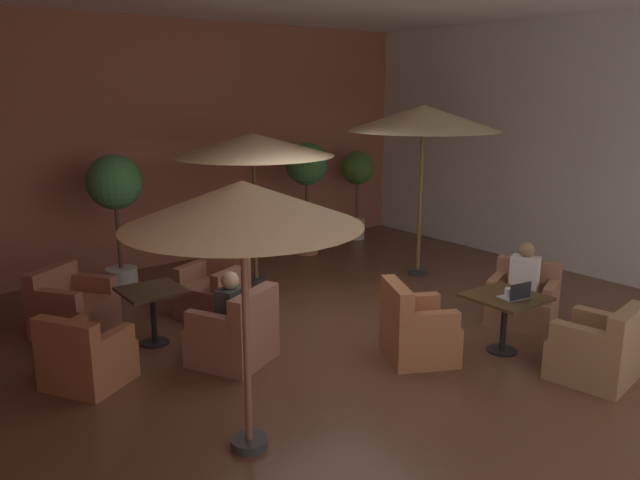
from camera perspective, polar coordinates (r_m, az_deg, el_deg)
name	(u,v)px	position (r m, az deg, el deg)	size (l,w,h in m)	color
ground_plane	(341,331)	(8.01, 1.92, -8.33)	(9.58, 8.66, 0.02)	brown
wall_back_brick	(183,144)	(11.10, -12.42, 8.59)	(9.58, 0.08, 4.12)	#A15B47
wall_right_plain	(564,146)	(11.12, 21.41, 7.98)	(0.08, 8.66, 4.12)	silver
cafe_table_front_left	(505,306)	(7.51, 16.59, -5.80)	(0.80, 0.80, 0.69)	black
armchair_front_left_north	(523,301)	(8.58, 18.09, -5.35)	(0.98, 1.03, 0.80)	#956147
armchair_front_left_east	(416,331)	(7.19, 8.82, -8.23)	(0.99, 1.00, 0.90)	#9E5C3B
armchair_front_left_south	(597,351)	(7.23, 24.05, -9.30)	(0.86, 0.87, 0.84)	#936746
cafe_table_front_right	(152,300)	(7.69, -15.10, -5.37)	(0.70, 0.70, 0.69)	black
armchair_front_right_north	(86,359)	(6.95, -20.67, -10.12)	(0.98, 0.99, 0.79)	#A05A3B
armchair_front_right_east	(235,335)	(7.09, -7.77, -8.61)	(1.05, 1.04, 0.87)	#955D4B
armchair_front_right_south	(214,291)	(8.59, -9.71, -4.66)	(1.02, 1.01, 0.82)	#905846
armchair_front_right_west	(72,309)	(8.42, -21.76, -5.86)	(1.12, 1.11, 0.83)	#9B5A47
patio_umbrella_tall_red	(253,145)	(9.52, -6.15, 8.61)	(2.46, 2.46, 2.34)	#2D2D2D
patio_umbrella_center_beige	(242,206)	(4.90, -7.11, 3.12)	(1.92, 1.92, 2.31)	#2D2D2D
patio_umbrella_near_wall	(424,119)	(10.00, 9.46, 10.90)	(2.40, 2.40, 2.75)	#2D2D2D
potted_tree_left_corner	(357,176)	(12.52, 3.43, 5.85)	(0.66, 0.66, 1.78)	beige
potted_tree_mid_left	(307,173)	(11.31, -1.23, 6.12)	(0.77, 0.77, 2.05)	#AE6742
potted_tree_mid_right	(115,195)	(9.67, -18.23, 3.95)	(0.81, 0.81, 2.06)	silver
patron_blue_shirt	(525,271)	(8.42, 18.24, -2.73)	(0.34, 0.41, 0.69)	silver
patron_by_window	(231,301)	(6.97, -8.18, -5.55)	(0.39, 0.33, 0.62)	#3A403C
iced_drink_cup	(508,293)	(7.39, 16.84, -4.65)	(0.08, 0.08, 0.11)	white
open_laptop	(516,294)	(7.38, 17.53, -4.77)	(0.34, 0.27, 0.20)	#9EA0A5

